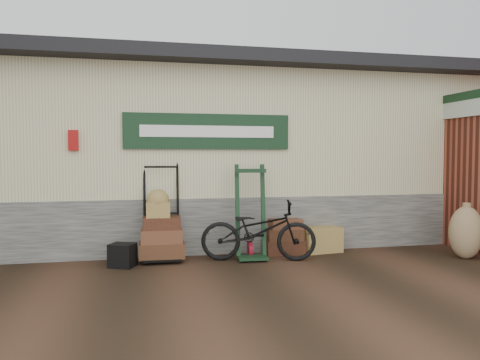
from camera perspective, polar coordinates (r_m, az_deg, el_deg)
The scene contains 10 objects.
ground at distance 6.63m, azimuth 0.03°, elevation -10.76°, with size 80.00×80.00×0.00m, color black.
station_building at distance 9.13m, azimuth -3.71°, elevation 3.24°, with size 14.40×4.10×3.20m.
brick_outbuilding at distance 9.64m, azimuth 26.71°, elevation 1.06°, with size 1.71×4.51×2.62m.
porter_trolley at distance 7.17m, azimuth -9.56°, elevation -3.23°, with size 0.80×0.60×1.61m, color black, non-canonical shape.
green_barrow at distance 7.12m, azimuth 1.34°, elevation -3.92°, with size 0.52×0.44×1.44m, color black, non-canonical shape.
suitcase_stack at distance 7.60m, azimuth 5.33°, elevation -6.80°, with size 0.64×0.40×0.57m, color #371B11, non-canonical shape.
wicker_hamper at distance 7.83m, azimuth 9.78°, elevation -7.13°, with size 0.63×0.41×0.41m, color brown.
black_trunk at distance 6.89m, azimuth -14.13°, elevation -8.89°, with size 0.33×0.28×0.33m, color black.
bicycle at distance 7.03m, azimuth 2.25°, elevation -5.79°, with size 1.72×0.60×1.00m, color black.
burlap_sack_left at distance 7.95m, azimuth 25.84°, elevation -5.78°, with size 0.50×0.42×0.81m, color olive.
Camera 1 is at (-1.39, -6.29, 1.58)m, focal length 35.00 mm.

